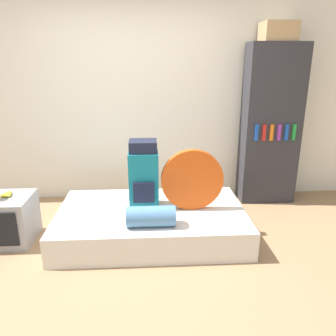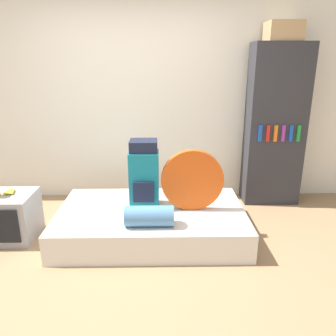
% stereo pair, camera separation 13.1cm
% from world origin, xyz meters
% --- Properties ---
extents(ground_plane, '(16.00, 16.00, 0.00)m').
position_xyz_m(ground_plane, '(0.00, 0.00, 0.00)').
color(ground_plane, '#997551').
extents(wall_back, '(8.00, 0.05, 2.60)m').
position_xyz_m(wall_back, '(0.00, 1.71, 1.30)').
color(wall_back, silver).
rests_on(wall_back, ground_plane).
extents(bed, '(1.93, 1.17, 0.29)m').
position_xyz_m(bed, '(0.23, 0.58, 0.15)').
color(bed, silver).
rests_on(bed, ground_plane).
extents(backpack, '(0.30, 0.29, 0.71)m').
position_xyz_m(backpack, '(0.15, 0.68, 0.64)').
color(backpack, '#14707F').
rests_on(backpack, bed).
extents(tent_bag, '(0.64, 0.07, 0.64)m').
position_xyz_m(tent_bag, '(0.65, 0.57, 0.61)').
color(tent_bag, '#D14C14').
rests_on(tent_bag, bed).
extents(sleeping_roll, '(0.46, 0.20, 0.20)m').
position_xyz_m(sleeping_roll, '(0.22, 0.21, 0.39)').
color(sleeping_roll, teal).
rests_on(sleeping_roll, bed).
extents(television, '(0.61, 0.50, 0.48)m').
position_xyz_m(television, '(-1.29, 0.54, 0.24)').
color(television, '#939399').
rests_on(television, ground_plane).
extents(banana_bunch, '(0.12, 0.16, 0.03)m').
position_xyz_m(banana_bunch, '(-1.22, 0.60, 0.49)').
color(banana_bunch, yellow).
rests_on(banana_bunch, television).
extents(bookshelf, '(0.70, 0.36, 1.99)m').
position_xyz_m(bookshelf, '(1.75, 1.47, 0.99)').
color(bookshelf, '#2D2D33').
rests_on(bookshelf, ground_plane).
extents(cardboard_box, '(0.39, 0.32, 0.22)m').
position_xyz_m(cardboard_box, '(1.75, 1.49, 2.10)').
color(cardboard_box, tan).
rests_on(cardboard_box, bookshelf).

